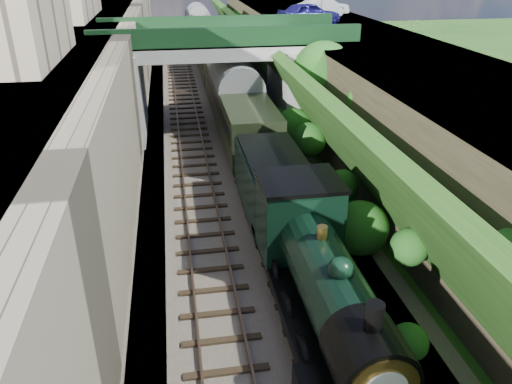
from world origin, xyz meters
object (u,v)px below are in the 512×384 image
Objects in this scene: car_silver at (324,7)px; tender at (274,188)px; road_bridge at (231,71)px; locomotive at (321,279)px; tree at (324,74)px; car_blue at (309,14)px.

tender is (-8.93, -23.17, -5.36)m from car_silver.
car_silver is at bearing 48.05° from road_bridge.
road_bridge reaches higher than locomotive.
tree is 0.65× the size of locomotive.
car_blue is at bearing 36.65° from road_bridge.
road_bridge is 6.64m from tree.
tender is at bearing 146.54° from car_blue.
car_silver is at bearing -40.96° from car_blue.
road_bridge is 3.40× the size of car_blue.
tender is (-6.20, -17.75, -5.43)m from car_blue.
locomotive is 7.37m from tender.
car_blue is at bearing 132.57° from car_silver.
tree is at bearing 143.19° from car_silver.
road_bridge is at bearing 112.44° from car_blue.
car_silver is 0.74× the size of tender.
road_bridge is 3.62× the size of car_silver.
road_bridge is 2.67× the size of tender.
tree is 1.49× the size of car_silver.
road_bridge is at bearing 138.73° from tree.
car_silver reaches higher than road_bridge.
tree is 1.10× the size of tender.
road_bridge is 8.58m from car_blue.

